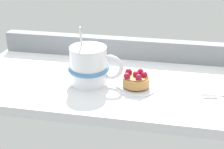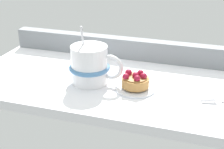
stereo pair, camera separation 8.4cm
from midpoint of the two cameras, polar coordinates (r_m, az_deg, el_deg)
name	(u,v)px [view 2 (the right image)]	position (r cm, az deg, el deg)	size (l,w,h in cm)	color
ground_plane	(131,87)	(87.72, 5.97, -2.15)	(87.36, 37.88, 2.46)	white
window_rail_back	(146,50)	(101.53, 8.14, 4.14)	(85.61, 3.72, 6.18)	gray
dessert_plate	(135,88)	(83.44, 6.88, -2.36)	(10.15, 10.15, 0.95)	silver
raspberry_tart	(135,80)	(82.54, 6.95, -1.07)	(6.77, 6.77, 3.84)	#B77F42
coffee_mug	(90,65)	(84.82, -0.94, 1.58)	(14.33, 10.65, 15.06)	white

